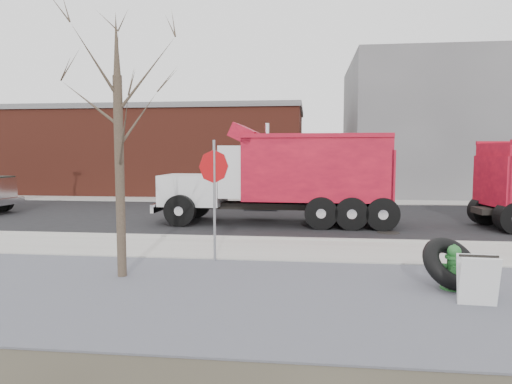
# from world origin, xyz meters

# --- Properties ---
(ground) EXTENTS (120.00, 120.00, 0.00)m
(ground) POSITION_xyz_m (0.00, 0.00, 0.00)
(ground) COLOR #383328
(ground) RESTS_ON ground
(gravel_verge) EXTENTS (60.00, 5.00, 0.03)m
(gravel_verge) POSITION_xyz_m (0.00, -3.50, 0.01)
(gravel_verge) COLOR gray
(gravel_verge) RESTS_ON ground
(sidewalk) EXTENTS (60.00, 2.50, 0.06)m
(sidewalk) POSITION_xyz_m (0.00, 0.25, 0.03)
(sidewalk) COLOR #9E9B93
(sidewalk) RESTS_ON ground
(curb) EXTENTS (60.00, 0.15, 0.11)m
(curb) POSITION_xyz_m (0.00, 1.55, 0.06)
(curb) COLOR #9E9B93
(curb) RESTS_ON ground
(road) EXTENTS (60.00, 9.40, 0.02)m
(road) POSITION_xyz_m (0.00, 6.30, 0.01)
(road) COLOR black
(road) RESTS_ON ground
(far_sidewalk) EXTENTS (60.00, 2.00, 0.06)m
(far_sidewalk) POSITION_xyz_m (0.00, 12.00, 0.03)
(far_sidewalk) COLOR #9E9B93
(far_sidewalk) RESTS_ON ground
(building_grey) EXTENTS (12.00, 10.00, 8.00)m
(building_grey) POSITION_xyz_m (9.00, 18.00, 4.00)
(building_grey) COLOR gray
(building_grey) RESTS_ON ground
(building_brick) EXTENTS (20.20, 8.20, 5.30)m
(building_brick) POSITION_xyz_m (-10.00, 17.00, 2.65)
(building_brick) COLOR maroon
(building_brick) RESTS_ON ground
(bare_tree) EXTENTS (3.20, 3.20, 5.20)m
(bare_tree) POSITION_xyz_m (-3.20, -2.60, 3.30)
(bare_tree) COLOR #382D23
(bare_tree) RESTS_ON ground
(fire_hydrant) EXTENTS (0.48, 0.47, 0.85)m
(fire_hydrant) POSITION_xyz_m (3.15, -2.73, 0.39)
(fire_hydrant) COLOR #2F752C
(fire_hydrant) RESTS_ON ground
(truck_tire) EXTENTS (1.40, 1.35, 1.00)m
(truck_tire) POSITION_xyz_m (3.12, -2.64, 0.48)
(truck_tire) COLOR black
(truck_tire) RESTS_ON ground
(stop_sign) EXTENTS (0.58, 0.54, 2.79)m
(stop_sign) POSITION_xyz_m (-1.61, -1.10, 1.90)
(stop_sign) COLOR gray
(stop_sign) RESTS_ON ground
(sandwich_board) EXTENTS (0.63, 0.42, 0.83)m
(sandwich_board) POSITION_xyz_m (3.26, -3.63, 0.45)
(sandwich_board) COLOR silver
(sandwich_board) RESTS_ON ground
(dump_truck_red_b) EXTENTS (8.16, 2.50, 3.44)m
(dump_truck_red_b) POSITION_xyz_m (-0.27, 4.62, 1.75)
(dump_truck_red_b) COLOR black
(dump_truck_red_b) RESTS_ON ground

